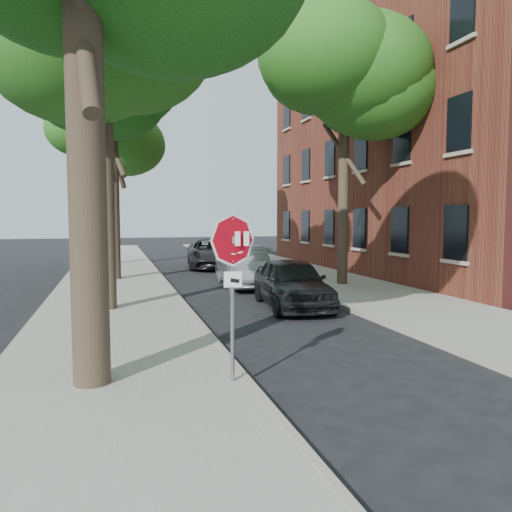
{
  "coord_description": "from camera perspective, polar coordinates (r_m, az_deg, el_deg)",
  "views": [
    {
      "loc": [
        -2.44,
        -7.4,
        2.66
      ],
      "look_at": [
        -0.26,
        0.2,
        2.05
      ],
      "focal_mm": 35.0,
      "sensor_mm": 36.0,
      "label": 1
    }
  ],
  "objects": [
    {
      "name": "tree_mid_a",
      "position": [
        15.34,
        -17.21,
        23.04
      ],
      "size": [
        5.59,
        5.19,
        9.84
      ],
      "color": "black",
      "rests_on": "sidewalk_left"
    },
    {
      "name": "tree_right",
      "position": [
        19.96,
        9.89,
        17.55
      ],
      "size": [
        5.29,
        4.91,
        9.33
      ],
      "color": "black",
      "rests_on": "sidewalk_right"
    },
    {
      "name": "ground",
      "position": [
        8.24,
        2.21,
        -14.44
      ],
      "size": [
        120.0,
        120.0,
        0.0
      ],
      "primitive_type": "plane",
      "color": "black",
      "rests_on": "ground"
    },
    {
      "name": "curb_right",
      "position": [
        20.59,
        2.22,
        -2.81
      ],
      "size": [
        0.12,
        55.0,
        0.13
      ],
      "primitive_type": "cube",
      "color": "#9E9384",
      "rests_on": "ground"
    },
    {
      "name": "sidewalk_left",
      "position": [
        19.57,
        -16.05,
        -3.38
      ],
      "size": [
        4.0,
        55.0,
        0.12
      ],
      "primitive_type": "cube",
      "color": "gray",
      "rests_on": "ground"
    },
    {
      "name": "apartment_building",
      "position": [
        27.44,
        21.9,
        14.6
      ],
      "size": [
        12.2,
        20.2,
        15.3
      ],
      "color": "maroon",
      "rests_on": "ground"
    },
    {
      "name": "curb_left",
      "position": [
        19.67,
        -10.06,
        -3.22
      ],
      "size": [
        0.12,
        55.0,
        0.13
      ],
      "primitive_type": "cube",
      "color": "#9E9384",
      "rests_on": "ground"
    },
    {
      "name": "car_d",
      "position": [
        26.44,
        -4.96,
        0.32
      ],
      "size": [
        3.22,
        5.83,
        1.54
      ],
      "primitive_type": "imported",
      "rotation": [
        0.0,
        0.0,
        -0.12
      ],
      "color": "black",
      "rests_on": "ground"
    },
    {
      "name": "stop_sign",
      "position": [
        7.61,
        -2.69,
        -0.96
      ],
      "size": [
        0.76,
        0.34,
        2.61
      ],
      "color": "gray",
      "rests_on": "sidewalk_left"
    },
    {
      "name": "tree_mid_b",
      "position": [
        22.17,
        -16.31,
        18.18
      ],
      "size": [
        5.88,
        5.46,
        10.36
      ],
      "color": "black",
      "rests_on": "sidewalk_left"
    },
    {
      "name": "sidewalk_right",
      "position": [
        21.32,
        7.47,
        -2.61
      ],
      "size": [
        4.0,
        55.0,
        0.12
      ],
      "primitive_type": "cube",
      "color": "gray",
      "rests_on": "ground"
    },
    {
      "name": "car_b",
      "position": [
        19.25,
        -1.37,
        -1.22
      ],
      "size": [
        1.89,
        4.74,
        1.53
      ],
      "primitive_type": "imported",
      "rotation": [
        0.0,
        0.0,
        -0.06
      ],
      "color": "#9A9EA2",
      "rests_on": "ground"
    },
    {
      "name": "car_a",
      "position": [
        14.76,
        4.12,
        -3.07
      ],
      "size": [
        2.12,
        4.47,
        1.47
      ],
      "primitive_type": "imported",
      "rotation": [
        0.0,
        0.0,
        -0.09
      ],
      "color": "black",
      "rests_on": "ground"
    },
    {
      "name": "tree_far",
      "position": [
        28.87,
        -16.81,
        13.32
      ],
      "size": [
        5.29,
        4.91,
        9.33
      ],
      "color": "black",
      "rests_on": "sidewalk_left"
    }
  ]
}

